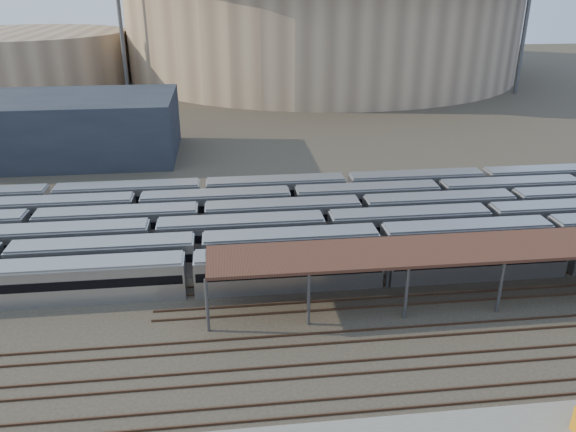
# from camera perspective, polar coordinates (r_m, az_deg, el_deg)

# --- Properties ---
(ground) EXTENTS (420.00, 420.00, 0.00)m
(ground) POSITION_cam_1_polar(r_m,az_deg,el_deg) (48.46, 1.62, -11.82)
(ground) COLOR #383026
(ground) RESTS_ON ground
(subway_trains) EXTENTS (131.61, 23.90, 3.60)m
(subway_trains) POSITION_cam_1_polar(r_m,az_deg,el_deg) (63.76, 0.46, -0.91)
(subway_trains) COLOR silver
(subway_trains) RESTS_ON ground
(inspection_shed) EXTENTS (60.30, 6.00, 5.30)m
(inspection_shed) POSITION_cam_1_polar(r_m,az_deg,el_deg) (56.33, 23.82, -2.83)
(inspection_shed) COLOR #545459
(inspection_shed) RESTS_ON ground
(empty_tracks) EXTENTS (170.00, 9.62, 0.18)m
(empty_tracks) POSITION_cam_1_polar(r_m,az_deg,el_deg) (44.44, 2.57, -15.39)
(empty_tracks) COLOR #4C3323
(empty_tracks) RESTS_ON ground
(stadium) EXTENTS (124.00, 124.00, 32.50)m
(stadium) POSITION_cam_1_polar(r_m,az_deg,el_deg) (182.30, 3.30, 19.50)
(stadium) COLOR tan
(stadium) RESTS_ON ground
(secondary_arena) EXTENTS (56.00, 56.00, 14.00)m
(secondary_arena) POSITION_cam_1_polar(r_m,az_deg,el_deg) (178.93, -25.04, 14.36)
(secondary_arena) COLOR tan
(secondary_arena) RESTS_ON ground
(service_building) EXTENTS (42.00, 20.00, 10.00)m
(service_building) POSITION_cam_1_polar(r_m,az_deg,el_deg) (101.26, -23.41, 8.22)
(service_building) COLOR #1E232D
(service_building) RESTS_ON ground
(floodlight_0) EXTENTS (4.00, 1.00, 38.40)m
(floodlight_0) POSITION_cam_1_polar(r_m,az_deg,el_deg) (151.39, -16.80, 19.49)
(floodlight_0) COLOR #545459
(floodlight_0) RESTS_ON ground
(floodlight_2) EXTENTS (4.00, 1.00, 38.40)m
(floodlight_2) POSITION_cam_1_polar(r_m,az_deg,el_deg) (158.82, 23.20, 18.80)
(floodlight_2) COLOR #545459
(floodlight_2) RESTS_ON ground
(floodlight_3) EXTENTS (4.00, 1.00, 38.40)m
(floodlight_3) POSITION_cam_1_polar(r_m,az_deg,el_deg) (199.47, -8.39, 20.81)
(floodlight_3) COLOR #545459
(floodlight_3) RESTS_ON ground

